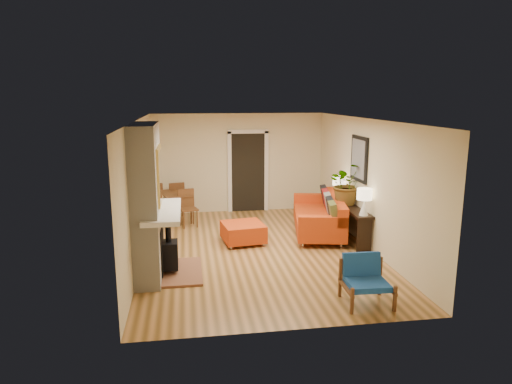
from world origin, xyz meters
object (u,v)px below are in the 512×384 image
ottoman (243,232)px  dining_table (179,198)px  console_table (350,213)px  lamp_near (364,199)px  houseplant (347,183)px  blue_chair (365,277)px  sofa (322,215)px  lamp_far (339,184)px

ottoman → dining_table: (-1.35, 1.99, 0.33)m
console_table → lamp_near: 0.90m
houseplant → blue_chair: bearing=-104.8°
lamp_near → blue_chair: bearing=-110.9°
dining_table → sofa: bearing=-25.8°
dining_table → lamp_far: size_ratio=3.09×
ottoman → houseplant: size_ratio=1.00×
dining_table → lamp_far: lamp_far is taller
lamp_far → houseplant: houseplant is taller
houseplant → dining_table: bearing=152.8°
ottoman → sofa: bearing=13.5°
dining_table → lamp_near: 4.65m
sofa → blue_chair: bearing=-96.4°
ottoman → blue_chair: blue_chair is taller
lamp_far → ottoman: bearing=-163.8°
dining_table → blue_chair: bearing=-60.9°
lamp_near → houseplant: houseplant is taller
lamp_near → houseplant: 0.96m
ottoman → dining_table: 2.43m
blue_chair → console_table: 3.09m
sofa → lamp_far: lamp_far is taller
ottoman → lamp_far: size_ratio=1.72×
sofa → dining_table: (-3.20, 1.55, 0.17)m
sofa → houseplant: (0.44, -0.33, 0.78)m
sofa → lamp_near: (0.45, -1.28, 0.66)m
console_table → houseplant: bearing=92.9°
dining_table → lamp_near: bearing=-37.8°
sofa → houseplant: houseplant is taller
blue_chair → dining_table: 5.77m
ottoman → console_table: size_ratio=0.50×
blue_chair → dining_table: size_ratio=0.43×
console_table → lamp_far: bearing=90.0°
dining_table → console_table: (3.65, -2.08, 0.00)m
ottoman → lamp_near: (2.30, -0.84, 0.82)m
houseplant → ottoman: bearing=-177.1°
ottoman → console_table: 2.33m
sofa → ottoman: 1.91m
sofa → lamp_far: (0.45, 0.23, 0.66)m
blue_chair → lamp_near: (0.84, 2.21, 0.68)m
ottoman → console_table: console_table is taller
ottoman → houseplant: houseplant is taller
blue_chair → houseplant: 3.37m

